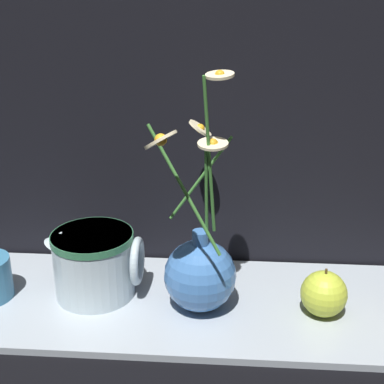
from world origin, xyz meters
The scene contains 5 objects.
ground_plane centered at (0.00, 0.00, 0.00)m, with size 6.00×6.00×0.00m, color black.
shelf centered at (0.00, 0.00, 0.01)m, with size 0.90×0.29×0.01m.
vase_with_flowers centered at (0.02, -0.02, 0.08)m, with size 0.14×0.26×0.39m.
ceramic_pitcher centered at (-0.16, 0.01, 0.07)m, with size 0.16×0.14×0.13m.
orange_fruit centered at (0.22, -0.02, 0.05)m, with size 0.07×0.07×0.08m.
Camera 1 is at (0.06, -0.77, 0.52)m, focal length 50.00 mm.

